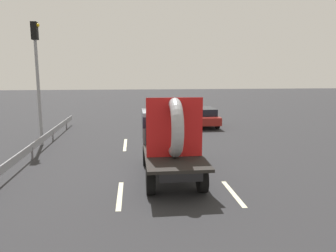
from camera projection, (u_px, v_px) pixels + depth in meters
ground_plane at (159, 170)px, 12.94m from camera, size 120.00×120.00×0.00m
flatbed_truck at (169, 134)px, 12.49m from camera, size 2.02×5.24×3.10m
distant_sedan at (203, 116)px, 23.31m from camera, size 1.76×4.10×1.34m
traffic_light at (37, 67)px, 16.71m from camera, size 0.42×0.36×6.47m
guardrail at (43, 139)px, 16.34m from camera, size 0.10×15.30×0.71m
lane_dash_left_near at (120, 195)px, 10.27m from camera, size 0.16×2.41×0.01m
lane_dash_left_far at (125, 145)px, 17.39m from camera, size 0.16×2.93×0.01m
lane_dash_right_near at (233, 193)px, 10.44m from camera, size 0.16×2.28×0.01m
lane_dash_right_far at (192, 144)px, 17.65m from camera, size 0.16×2.02×0.01m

